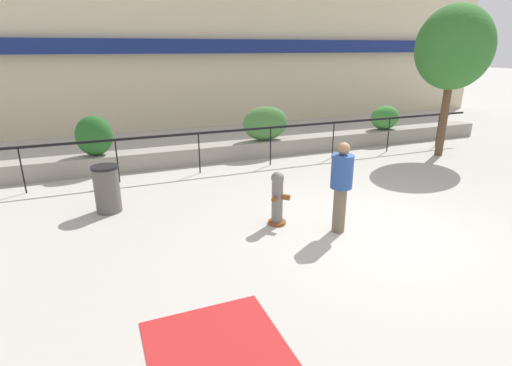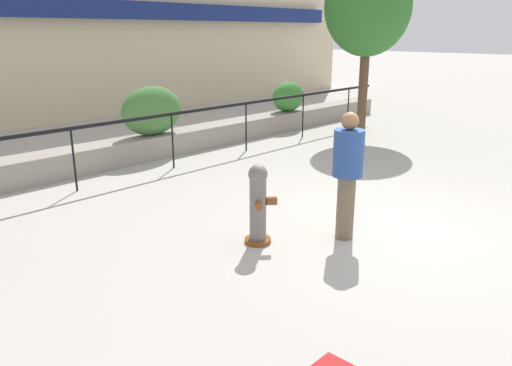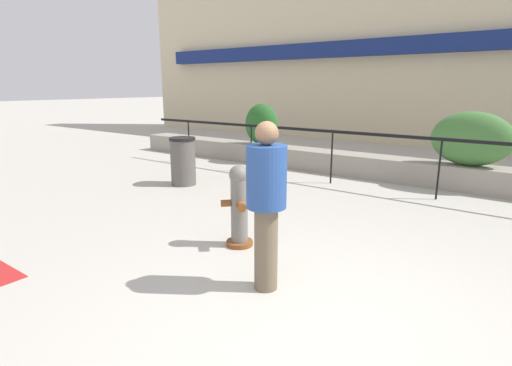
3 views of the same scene
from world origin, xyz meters
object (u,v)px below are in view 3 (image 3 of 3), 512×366
fire_hydrant (239,205)px  trash_bin (183,161)px  pedestrian (266,197)px  hedge_bush_0 (262,124)px  hedge_bush_1 (471,139)px

fire_hydrant → trash_bin: (-3.05, 1.93, -0.04)m
pedestrian → trash_bin: size_ratio=1.71×
hedge_bush_0 → fire_hydrant: size_ratio=1.01×
fire_hydrant → pedestrian: 1.27m
hedge_bush_0 → trash_bin: 3.10m
hedge_bush_0 → pedestrian: (4.11, -5.72, -0.06)m
hedge_bush_1 → pedestrian: size_ratio=0.87×
hedge_bush_0 → fire_hydrant: bearing=-57.4°
hedge_bush_1 → pedestrian: 5.80m
hedge_bush_0 → hedge_bush_1: (5.07, 0.00, -0.01)m
pedestrian → trash_bin: (-3.98, 2.66, -0.48)m
hedge_bush_1 → fire_hydrant: bearing=-110.9°
fire_hydrant → hedge_bush_1: bearing=69.1°
hedge_bush_1 → pedestrian: bearing=-99.6°
pedestrian → hedge_bush_0: bearing=125.7°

